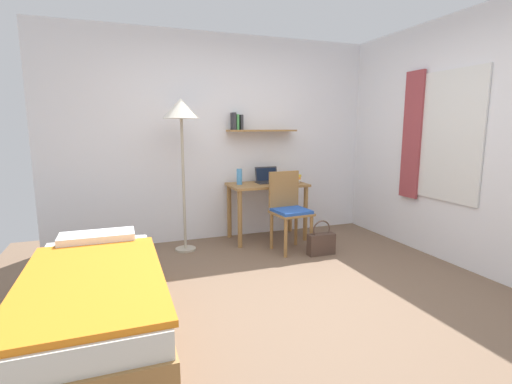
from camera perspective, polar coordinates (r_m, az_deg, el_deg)
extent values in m
plane|color=brown|center=(3.37, 4.97, -15.70)|extent=(5.28, 5.28, 0.00)
cube|color=white|center=(4.95, -4.89, 8.03)|extent=(4.40, 0.05, 2.60)
cube|color=#9E703D|center=(4.97, 0.89, 9.26)|extent=(0.91, 0.22, 0.02)
cube|color=#333338|center=(4.88, -3.43, 10.62)|extent=(0.04, 0.14, 0.21)
cube|color=#4CA856|center=(4.90, -2.93, 10.49)|extent=(0.03, 0.12, 0.19)
cube|color=#333338|center=(4.91, -2.34, 10.47)|extent=(0.03, 0.14, 0.19)
cube|color=white|center=(4.32, 30.52, 6.47)|extent=(0.05, 4.40, 2.60)
cube|color=silver|center=(4.50, 27.19, 7.46)|extent=(0.02, 0.82, 1.37)
cube|color=white|center=(4.50, 27.26, 7.46)|extent=(0.01, 0.76, 1.31)
cube|color=#993D42|center=(4.85, 22.47, 7.89)|extent=(0.03, 0.28, 1.47)
cube|color=#9E703D|center=(3.01, -22.98, -16.78)|extent=(0.88, 1.91, 0.28)
cube|color=silver|center=(2.92, -23.27, -12.90)|extent=(0.85, 1.86, 0.16)
cube|color=orange|center=(2.78, -23.53, -11.88)|extent=(0.90, 1.57, 0.04)
cube|color=white|center=(3.59, -22.84, -6.49)|extent=(0.62, 0.28, 0.10)
cube|color=#9E703D|center=(4.85, 1.68, 1.10)|extent=(0.98, 0.55, 0.03)
cylinder|color=#9E703D|center=(4.56, -2.45, -4.15)|extent=(0.06, 0.06, 0.70)
cylinder|color=#9E703D|center=(4.90, 7.48, -3.25)|extent=(0.06, 0.06, 0.70)
cylinder|color=#9E703D|center=(4.99, -4.05, -2.95)|extent=(0.06, 0.06, 0.70)
cylinder|color=#9E703D|center=(5.30, 5.18, -2.22)|extent=(0.06, 0.06, 0.70)
cube|color=#9E703D|center=(4.43, 5.36, -3.21)|extent=(0.45, 0.44, 0.03)
cube|color=blue|center=(4.42, 5.37, -2.84)|extent=(0.41, 0.41, 0.03)
cube|color=#9E703D|center=(4.54, 4.22, 0.47)|extent=(0.39, 0.07, 0.43)
cylinder|color=#9E703D|center=(4.27, 4.50, -6.97)|extent=(0.04, 0.04, 0.44)
cylinder|color=#9E703D|center=(4.44, 8.34, -6.37)|extent=(0.04, 0.04, 0.44)
cylinder|color=#9E703D|center=(4.55, 2.37, -5.87)|extent=(0.04, 0.04, 0.44)
cylinder|color=#9E703D|center=(4.71, 6.05, -5.36)|extent=(0.04, 0.04, 0.44)
cylinder|color=#B2A893|center=(4.63, -10.57, -8.46)|extent=(0.24, 0.24, 0.02)
cylinder|color=#B2A893|center=(4.45, -10.88, 1.02)|extent=(0.03, 0.03, 1.52)
cone|color=silver|center=(4.41, -11.25, 12.26)|extent=(0.41, 0.41, 0.22)
cube|color=#2D2D33|center=(4.91, 1.90, 1.45)|extent=(0.31, 0.21, 0.01)
cube|color=#2D2D33|center=(4.96, 1.57, 2.72)|extent=(0.31, 0.06, 0.19)
cube|color=black|center=(4.96, 1.59, 2.70)|extent=(0.27, 0.05, 0.16)
cylinder|color=#4C99DB|center=(4.76, -2.53, 2.33)|extent=(0.07, 0.07, 0.20)
cube|color=silver|center=(4.98, 5.33, 1.63)|extent=(0.16, 0.20, 0.03)
cube|color=silver|center=(4.98, 5.48, 1.90)|extent=(0.20, 0.24, 0.02)
cube|color=orange|center=(4.98, 5.50, 2.19)|extent=(0.19, 0.23, 0.03)
cube|color=gold|center=(4.98, 5.28, 2.54)|extent=(0.20, 0.25, 0.03)
cube|color=#4C382D|center=(4.43, 9.81, -7.77)|extent=(0.32, 0.11, 0.24)
torus|color=#4C382D|center=(4.39, 9.87, -5.62)|extent=(0.22, 0.02, 0.22)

